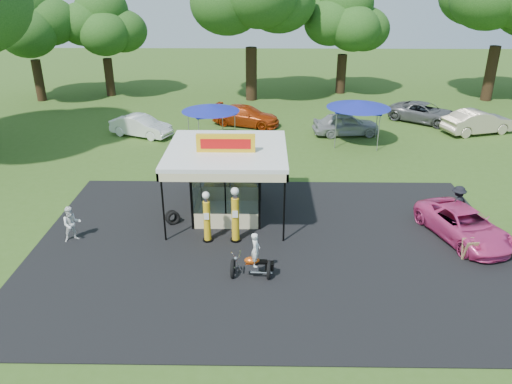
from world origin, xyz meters
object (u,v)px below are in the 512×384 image
(gas_pump_left, at_px, (207,218))
(pink_sedan, at_px, (464,225))
(bg_car_d, at_px, (424,113))
(tent_west, at_px, (211,108))
(motorcycle, at_px, (254,259))
(bg_car_b, at_px, (246,116))
(bg_car_a, at_px, (141,126))
(gas_pump_right, at_px, (235,216))
(tent_east, at_px, (359,104))
(bg_car_e, at_px, (478,122))
(spectator_east_a, at_px, (457,204))
(kiosk_car, at_px, (231,187))
(spectator_west, at_px, (72,224))
(bg_car_c, at_px, (346,124))
(a_frame_sign, at_px, (469,250))
(gas_station_kiosk, at_px, (228,180))

(gas_pump_left, bearing_deg, pink_sedan, 2.16)
(bg_car_d, xyz_separation_m, tent_west, (-15.80, -5.34, 1.68))
(motorcycle, distance_m, bg_car_b, 20.27)
(bg_car_a, height_order, bg_car_b, bg_car_b)
(gas_pump_right, distance_m, tent_east, 15.47)
(pink_sedan, distance_m, bg_car_b, 19.87)
(bg_car_a, xyz_separation_m, tent_east, (14.84, -1.30, 1.93))
(bg_car_e, bearing_deg, spectator_east_a, 138.58)
(pink_sedan, xyz_separation_m, bg_car_d, (3.60, 18.25, 0.07))
(kiosk_car, xyz_separation_m, spectator_west, (-6.54, -4.78, 0.32))
(gas_pump_right, bearing_deg, bg_car_e, 43.84)
(bg_car_b, distance_m, bg_car_e, 16.72)
(spectator_east_a, distance_m, bg_car_c, 13.62)
(pink_sedan, relative_size, bg_car_b, 0.95)
(a_frame_sign, bearing_deg, bg_car_b, 109.07)
(gas_pump_right, xyz_separation_m, motorcycle, (0.84, -2.71, -0.46))
(motorcycle, relative_size, bg_car_c, 0.42)
(gas_station_kiosk, relative_size, gas_pump_left, 2.30)
(bg_car_e, bearing_deg, bg_car_a, 75.76)
(gas_pump_right, distance_m, spectator_east_a, 10.34)
(bg_car_a, bearing_deg, gas_pump_left, -134.67)
(tent_east, bearing_deg, spectator_west, -136.88)
(gas_pump_right, height_order, motorcycle, gas_pump_right)
(gas_station_kiosk, distance_m, pink_sedan, 10.64)
(bg_car_b, bearing_deg, kiosk_car, -162.74)
(gas_pump_left, relative_size, bg_car_b, 0.46)
(kiosk_car, relative_size, spectator_east_a, 1.59)
(bg_car_e, bearing_deg, gas_station_kiosk, 111.36)
(gas_station_kiosk, bearing_deg, gas_pump_right, -79.15)
(spectator_west, bearing_deg, gas_station_kiosk, -7.99)
(bg_car_b, relative_size, tent_east, 1.21)
(tent_west, bearing_deg, bg_car_d, 18.68)
(bg_car_b, bearing_deg, tent_west, 171.65)
(gas_pump_left, height_order, bg_car_c, gas_pump_left)
(motorcycle, bearing_deg, bg_car_c, 73.11)
(gas_station_kiosk, height_order, bg_car_b, gas_station_kiosk)
(spectator_west, bearing_deg, gas_pump_left, -29.40)
(bg_car_d, distance_m, bg_car_e, 4.12)
(gas_pump_left, relative_size, spectator_east_a, 1.32)
(tent_west, height_order, tent_east, tent_east)
(bg_car_a, relative_size, tent_east, 1.05)
(bg_car_d, bearing_deg, spectator_west, 170.04)
(bg_car_d, bearing_deg, tent_west, 146.40)
(spectator_west, relative_size, bg_car_a, 0.36)
(gas_station_kiosk, xyz_separation_m, spectator_west, (-6.54, -2.58, -0.98))
(gas_pump_left, distance_m, spectator_east_a, 11.52)
(spectator_east_a, bearing_deg, bg_car_a, -66.22)
(kiosk_car, distance_m, bg_car_c, 12.93)
(pink_sedan, distance_m, tent_west, 17.85)
(bg_car_b, distance_m, bg_car_c, 7.49)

